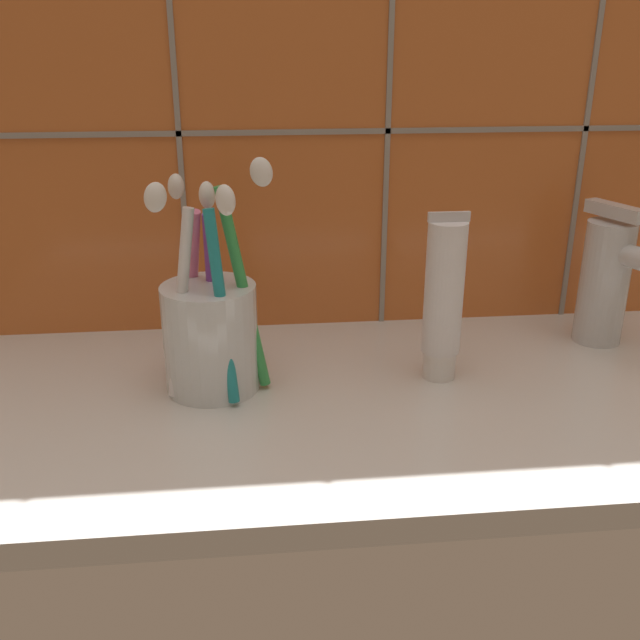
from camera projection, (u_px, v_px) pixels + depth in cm
name	position (u px, v px, depth cm)	size (l,w,h in cm)	color
sink_counter	(393.00, 403.00, 58.86)	(76.85, 32.65, 2.00)	silver
tile_wall_backsplash	(368.00, 54.00, 64.36)	(86.85, 1.72, 55.41)	#C6662D
toothbrush_cup	(211.00, 328.00, 57.48)	(10.01, 11.95, 19.11)	silver
toothpaste_tube	(443.00, 298.00, 58.60)	(3.38, 3.22, 14.38)	white
sink_faucet	(610.00, 278.00, 65.75)	(5.94, 11.45, 13.22)	silver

